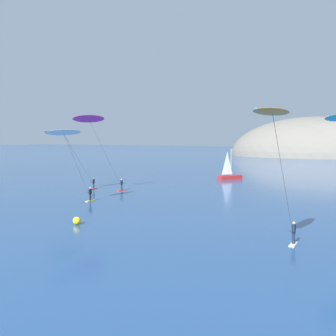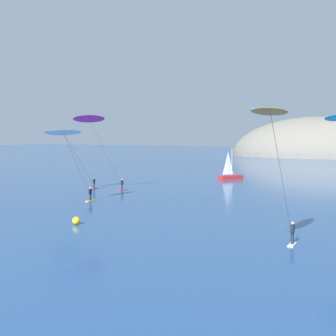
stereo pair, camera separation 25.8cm
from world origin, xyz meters
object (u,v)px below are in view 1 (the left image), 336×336
object	(u,v)px
kitesurfer_white	(66,138)
marker_buoy	(77,221)
kitesurfer_orange	(275,124)
kitesurfer_magenta	(91,124)
sailboat_near	(231,176)
kitesurfer_green	(65,136)

from	to	relation	value
kitesurfer_white	marker_buoy	xyz separation A→B (m)	(8.09, -7.46, -7.38)
kitesurfer_orange	kitesurfer_magenta	bearing A→B (deg)	148.03
kitesurfer_white	kitesurfer_orange	size ratio (longest dim) A/B	0.91
kitesurfer_white	sailboat_near	bearing A→B (deg)	81.59
kitesurfer_white	kitesurfer_green	bearing A→B (deg)	133.60
kitesurfer_orange	marker_buoy	xyz separation A→B (m)	(-18.24, 2.09, -8.28)
kitesurfer_magenta	kitesurfer_white	bearing A→B (deg)	-66.50
sailboat_near	kitesurfer_orange	bearing A→B (deg)	-66.16
sailboat_near	kitesurfer_magenta	world-z (taller)	kitesurfer_magenta
kitesurfer_white	kitesurfer_green	size ratio (longest dim) A/B	0.90
kitesurfer_magenta	marker_buoy	distance (m)	22.79
sailboat_near	kitesurfer_orange	distance (m)	52.04
marker_buoy	kitesurfer_white	bearing A→B (deg)	137.30
sailboat_near	marker_buoy	distance (m)	45.02
kitesurfer_green	kitesurfer_magenta	world-z (taller)	kitesurfer_magenta
sailboat_near	marker_buoy	xyz separation A→B (m)	(2.55, -44.94, -0.29)
sailboat_near	kitesurfer_orange	size ratio (longest dim) A/B	0.59
marker_buoy	kitesurfer_green	bearing A→B (deg)	135.44
kitesurfer_white	kitesurfer_green	xyz separation A→B (m)	(-7.64, 8.02, 0.27)
kitesurfer_white	kitesurfer_magenta	world-z (taller)	kitesurfer_magenta
sailboat_near	marker_buoy	bearing A→B (deg)	-86.76
kitesurfer_orange	kitesurfer_green	distance (m)	38.26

